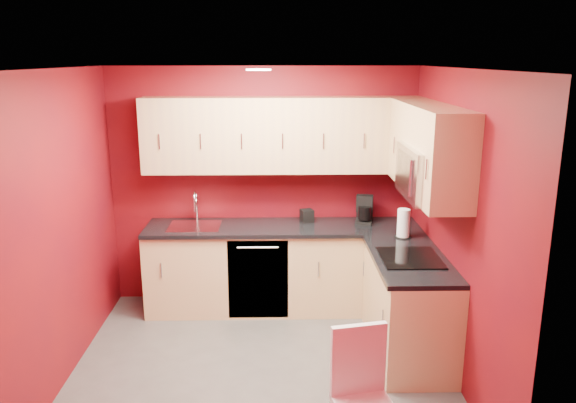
{
  "coord_description": "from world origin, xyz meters",
  "views": [
    {
      "loc": [
        0.14,
        -4.31,
        2.58
      ],
      "look_at": [
        0.24,
        0.55,
        1.33
      ],
      "focal_mm": 35.0,
      "sensor_mm": 36.0,
      "label": 1
    }
  ],
  "objects_px": {
    "microwave": "(429,173)",
    "dining_chair": "(366,403)",
    "sink": "(195,223)",
    "napkin_holder": "(307,216)",
    "paper_towel": "(403,223)",
    "coffee_maker": "(364,210)"
  },
  "relations": [
    {
      "from": "coffee_maker",
      "to": "dining_chair",
      "type": "bearing_deg",
      "value": -85.41
    },
    {
      "from": "paper_towel",
      "to": "napkin_holder",
      "type": "bearing_deg",
      "value": 148.91
    },
    {
      "from": "microwave",
      "to": "sink",
      "type": "bearing_deg",
      "value": 154.4
    },
    {
      "from": "coffee_maker",
      "to": "napkin_holder",
      "type": "relative_size",
      "value": 2.16
    },
    {
      "from": "sink",
      "to": "paper_towel",
      "type": "relative_size",
      "value": 1.88
    },
    {
      "from": "microwave",
      "to": "coffee_maker",
      "type": "distance_m",
      "value": 1.28
    },
    {
      "from": "microwave",
      "to": "dining_chair",
      "type": "bearing_deg",
      "value": -116.37
    },
    {
      "from": "microwave",
      "to": "dining_chair",
      "type": "xyz_separation_m",
      "value": [
        -0.69,
        -1.4,
        -1.2
      ]
    },
    {
      "from": "napkin_holder",
      "to": "microwave",
      "type": "bearing_deg",
      "value": -50.02
    },
    {
      "from": "coffee_maker",
      "to": "napkin_holder",
      "type": "xyz_separation_m",
      "value": [
        -0.59,
        0.06,
        -0.08
      ]
    },
    {
      "from": "microwave",
      "to": "paper_towel",
      "type": "xyz_separation_m",
      "value": [
        -0.05,
        0.58,
        -0.61
      ]
    },
    {
      "from": "microwave",
      "to": "napkin_holder",
      "type": "distance_m",
      "value": 1.61
    },
    {
      "from": "coffee_maker",
      "to": "paper_towel",
      "type": "height_order",
      "value": "coffee_maker"
    },
    {
      "from": "coffee_maker",
      "to": "dining_chair",
      "type": "height_order",
      "value": "coffee_maker"
    },
    {
      "from": "sink",
      "to": "dining_chair",
      "type": "distance_m",
      "value": 2.82
    },
    {
      "from": "sink",
      "to": "napkin_holder",
      "type": "distance_m",
      "value": 1.16
    },
    {
      "from": "microwave",
      "to": "dining_chair",
      "type": "height_order",
      "value": "microwave"
    },
    {
      "from": "microwave",
      "to": "sink",
      "type": "height_order",
      "value": "microwave"
    },
    {
      "from": "microwave",
      "to": "sink",
      "type": "xyz_separation_m",
      "value": [
        -2.09,
        1.0,
        -0.72
      ]
    },
    {
      "from": "microwave",
      "to": "paper_towel",
      "type": "relative_size",
      "value": 2.74
    },
    {
      "from": "sink",
      "to": "paper_towel",
      "type": "xyz_separation_m",
      "value": [
        2.05,
        -0.42,
        0.1
      ]
    },
    {
      "from": "coffee_maker",
      "to": "microwave",
      "type": "bearing_deg",
      "value": -59.27
    }
  ]
}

